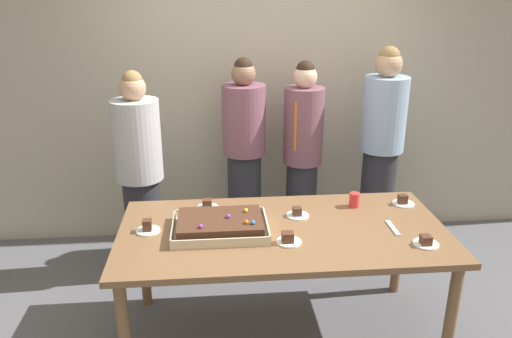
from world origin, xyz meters
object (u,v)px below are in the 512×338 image
Objects in this scene: plated_slice_far_right at (288,239)px; drink_cup_nearest at (354,200)px; plated_slice_center_back at (148,228)px; cake_server_utensil at (393,228)px; sheet_cake at (220,225)px; plated_slice_near_left at (297,214)px; person_striped_tie_right at (381,149)px; person_far_right_suit at (244,157)px; person_serving_front at (140,175)px; party_table at (283,240)px; plated_slice_center_front at (207,206)px; plated_slice_near_right at (403,202)px; plated_slice_far_left at (426,242)px; person_green_shirt_behind at (302,156)px.

plated_slice_far_right is 0.71m from drink_cup_nearest.
cake_server_utensil is (1.53, -0.10, -0.02)m from plated_slice_center_back.
plated_slice_near_left is at bearing 18.87° from sheet_cake.
person_striped_tie_right is (1.39, 1.13, 0.09)m from sheet_cake.
person_serving_front is at bearing -59.86° from person_far_right_suit.
plated_slice_center_back is 1.31m from person_far_right_suit.
sheet_cake is 1.08m from cake_server_utensil.
drink_cup_nearest is at bearing 10.28° from plated_slice_center_back.
party_table is 0.23m from plated_slice_near_left.
person_striped_tie_right is at bearing 39.19° from sheet_cake.
plated_slice_center_front is at bearing 132.28° from plated_slice_far_right.
person_far_right_suit is (-0.17, 1.17, 0.16)m from party_table.
person_striped_tie_right is at bearing 30.65° from plated_slice_center_back.
person_serving_front is (-1.68, 0.93, 0.05)m from cake_server_utensil.
plated_slice_near_right is at bearing 18.54° from party_table.
plated_slice_near_right is at bearing 9.15° from plated_slice_near_left.
plated_slice_far_left is 1.42m from person_striped_tie_right.
party_table is 13.65× the size of plated_slice_center_front.
sheet_cake is at bearing -5.58° from plated_slice_center_back.
sheet_cake is 0.36m from plated_slice_center_front.
plated_slice_center_front is (-0.59, 0.17, 0.00)m from plated_slice_near_left.
plated_slice_far_right reaches higher than cake_server_utensil.
drink_cup_nearest is at bearing 22.02° from person_striped_tie_right.
person_green_shirt_behind is at bearing 106.18° from cake_server_utensil.
plated_slice_near_right is 0.58m from plated_slice_far_left.
plated_slice_center_back is (-0.45, 0.04, -0.02)m from sheet_cake.
person_striped_tie_right is (1.83, 1.09, 0.11)m from plated_slice_center_back.
plated_slice_center_back is (-1.64, 0.32, 0.00)m from plated_slice_far_left.
cake_server_utensil is (0.57, -0.23, -0.01)m from plated_slice_near_left.
plated_slice_far_left reaches higher than cake_server_utensil.
sheet_cake reaches higher than cake_server_utensil.
person_striped_tie_right reaches higher than plated_slice_near_left.
cake_server_utensil is (-0.12, 0.22, -0.02)m from plated_slice_far_left.
cake_server_utensil is (-0.20, -0.35, -0.02)m from plated_slice_near_right.
plated_slice_near_right is 1.36m from plated_slice_center_front.
plated_slice_center_front is (-1.36, 0.05, 0.00)m from plated_slice_near_right.
plated_slice_near_left is 0.75× the size of cake_server_utensil.
person_far_right_suit is at bearing -57.63° from person_green_shirt_behind.
plated_slice_far_right is at bearing -88.25° from party_table.
plated_slice_center_front is at bearing -12.59° from person_green_shirt_behind.
person_striped_tie_right is at bearing 99.10° from person_far_right_suit.
person_green_shirt_behind is at bearing 101.76° from person_far_right_suit.
person_green_shirt_behind is (1.17, 1.13, 0.05)m from plated_slice_center_back.
plated_slice_center_back is at bearing 165.34° from plated_slice_far_right.
drink_cup_nearest is 0.96m from person_striped_tie_right.
person_serving_front is 1.35m from person_green_shirt_behind.
sheet_cake reaches higher than plated_slice_near_left.
cake_server_utensil is at bearing -21.83° from plated_slice_near_left.
plated_slice_far_right is (-0.11, -0.35, 0.00)m from plated_slice_near_left.
plated_slice_far_right is 0.71m from plated_slice_center_front.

